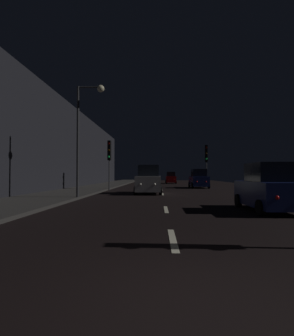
# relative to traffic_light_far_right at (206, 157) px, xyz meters

# --- Properties ---
(ground) EXTENTS (27.10, 84.00, 0.02)m
(ground) POSITION_rel_traffic_light_far_right_xyz_m (-5.05, -2.18, -3.50)
(ground) COLOR black
(sidewalk_left) EXTENTS (4.40, 84.00, 0.15)m
(sidewalk_left) POSITION_rel_traffic_light_far_right_xyz_m (-12.40, -2.18, -3.42)
(sidewalk_left) COLOR #33302D
(sidewalk_left) RESTS_ON ground
(building_facade_left) EXTENTS (0.80, 63.00, 8.99)m
(building_facade_left) POSITION_rel_traffic_light_far_right_xyz_m (-15.00, -5.68, 1.00)
(building_facade_left) COLOR black
(building_facade_left) RESTS_ON ground
(lane_centerline) EXTENTS (0.16, 23.20, 0.01)m
(lane_centerline) POSITION_rel_traffic_light_far_right_xyz_m (-5.05, -11.53, -3.49)
(lane_centerline) COLOR beige
(lane_centerline) RESTS_ON ground
(traffic_light_far_right) EXTENTS (0.37, 0.48, 4.81)m
(traffic_light_far_right) POSITION_rel_traffic_light_far_right_xyz_m (0.00, 0.00, 0.00)
(traffic_light_far_right) COLOR #38383A
(traffic_light_far_right) RESTS_ON ground
(traffic_light_far_left) EXTENTS (0.34, 0.47, 4.80)m
(traffic_light_far_left) POSITION_rel_traffic_light_far_right_xyz_m (-10.10, -4.44, -0.01)
(traffic_light_far_left) COLOR #38383A
(traffic_light_far_left) RESTS_ON ground
(streetlamp_overhead) EXTENTS (1.70, 0.44, 7.00)m
(streetlamp_overhead) POSITION_rel_traffic_light_far_right_xyz_m (-9.83, -13.88, 1.17)
(streetlamp_overhead) COLOR #2D2D30
(streetlamp_overhead) RESTS_ON ground
(car_approaching_headlights) EXTENTS (2.08, 4.50, 2.27)m
(car_approaching_headlights) POSITION_rel_traffic_light_far_right_xyz_m (-6.14, -8.60, -2.46)
(car_approaching_headlights) COLOR silver
(car_approaching_headlights) RESTS_ON ground
(car_parked_right_near) EXTENTS (1.84, 3.99, 2.01)m
(car_parked_right_near) POSITION_rel_traffic_light_far_right_xyz_m (-0.80, -18.59, -2.57)
(car_parked_right_near) COLOR #141E51
(car_parked_right_near) RESTS_ON ground
(car_parked_right_far) EXTENTS (1.95, 4.22, 2.13)m
(car_parked_right_far) POSITION_rel_traffic_light_far_right_xyz_m (-0.80, 0.46, -2.52)
(car_parked_right_far) COLOR #141E51
(car_parked_right_far) RESTS_ON ground
(car_distant_taillights) EXTENTS (1.80, 3.90, 1.96)m
(car_distant_taillights) POSITION_rel_traffic_light_far_right_xyz_m (-3.24, 15.25, -2.59)
(car_distant_taillights) COLOR maroon
(car_distant_taillights) RESTS_ON ground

